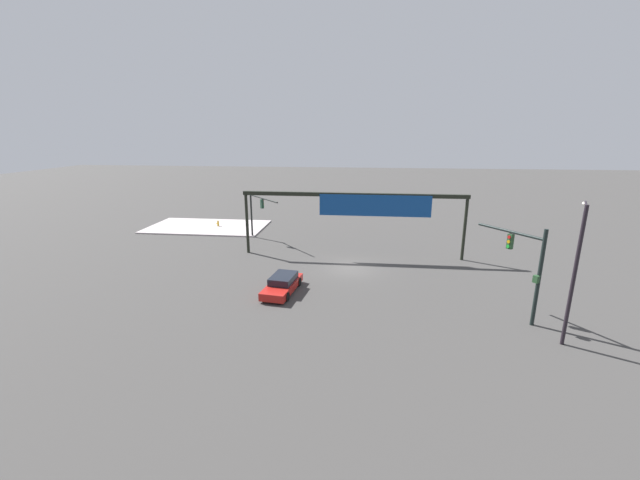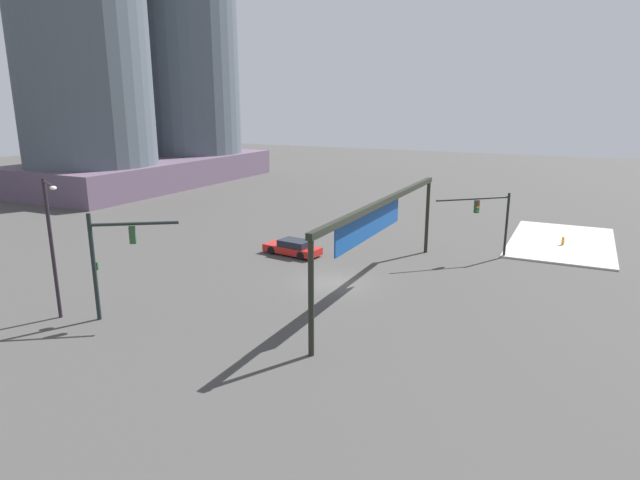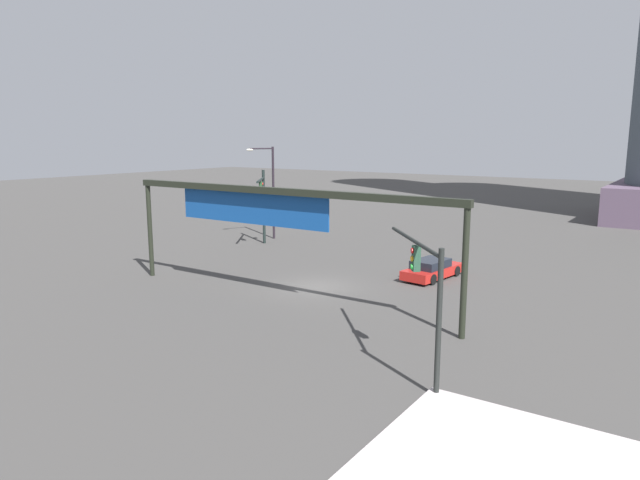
# 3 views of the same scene
# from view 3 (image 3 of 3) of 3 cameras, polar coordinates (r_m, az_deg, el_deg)

# --- Properties ---
(ground_plane) EXTENTS (200.74, 200.74, 0.00)m
(ground_plane) POSITION_cam_3_polar(r_m,az_deg,el_deg) (32.82, -0.38, -4.72)
(ground_plane) COLOR #42403E
(traffic_signal_near_corner) EXTENTS (4.13, 4.65, 5.02)m
(traffic_signal_near_corner) POSITION_cam_3_polar(r_m,az_deg,el_deg) (20.09, 10.56, -4.08)
(traffic_signal_near_corner) COLOR black
(traffic_signal_near_corner) RESTS_ON ground
(traffic_signal_opposite_side) EXTENTS (2.79, 4.17, 5.97)m
(traffic_signal_opposite_side) POSITION_cam_3_polar(r_m,az_deg,el_deg) (45.08, -5.79, 4.24)
(traffic_signal_opposite_side) COLOR black
(traffic_signal_opposite_side) RESTS_ON ground
(streetlamp_curved_arm) EXTENTS (1.26, 2.30, 7.78)m
(streetlamp_curved_arm) POSITION_cam_3_polar(r_m,az_deg,el_deg) (47.91, -5.04, 5.48)
(streetlamp_curved_arm) COLOR black
(streetlamp_curved_arm) RESTS_ON ground
(overhead_sign_gantry) EXTENTS (20.46, 0.43, 5.99)m
(overhead_sign_gantry) POSITION_cam_3_polar(r_m,az_deg,el_deg) (29.51, -5.22, 3.42)
(overhead_sign_gantry) COLOR black
(overhead_sign_gantry) RESTS_ON ground
(sedan_car_approaching) EXTENTS (2.38, 4.81, 1.21)m
(sedan_car_approaching) POSITION_cam_3_polar(r_m,az_deg,el_deg) (35.28, 11.24, -2.90)
(sedan_car_approaching) COLOR red
(sedan_car_approaching) RESTS_ON ground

